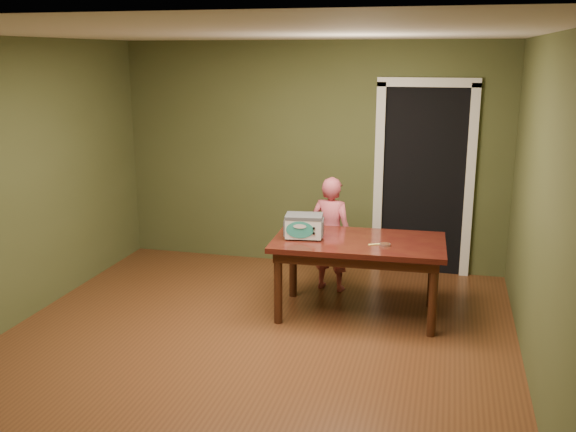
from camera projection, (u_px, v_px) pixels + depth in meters
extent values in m
plane|color=brown|center=(247.00, 352.00, 5.42)|extent=(5.00, 5.00, 0.00)
cube|color=#474E2A|center=(311.00, 156.00, 7.45)|extent=(4.50, 0.02, 2.60)
cube|color=#474E2A|center=(63.00, 330.00, 2.75)|extent=(4.50, 0.02, 2.60)
cube|color=#474E2A|center=(0.00, 188.00, 5.63)|extent=(0.02, 5.00, 2.60)
cube|color=#474E2A|center=(545.00, 220.00, 4.56)|extent=(0.02, 5.00, 2.60)
cube|color=white|center=(241.00, 33.00, 4.78)|extent=(4.50, 5.00, 0.02)
cube|color=black|center=(425.00, 177.00, 7.48)|extent=(0.90, 0.60, 2.10)
cube|color=black|center=(423.00, 182.00, 7.18)|extent=(0.90, 0.02, 2.10)
cube|color=white|center=(379.00, 180.00, 7.29)|extent=(0.10, 0.06, 2.20)
cube|color=white|center=(470.00, 185.00, 7.05)|extent=(0.10, 0.06, 2.20)
cube|color=white|center=(429.00, 82.00, 6.90)|extent=(1.10, 0.06, 0.10)
cube|color=#370E0C|center=(359.00, 242.00, 6.03)|extent=(1.63, 0.96, 0.05)
cube|color=#361A0D|center=(358.00, 250.00, 6.05)|extent=(1.51, 0.84, 0.10)
cylinder|color=#361A0D|center=(278.00, 287.00, 5.93)|extent=(0.08, 0.08, 0.70)
cylinder|color=#361A0D|center=(293.00, 264.00, 6.59)|extent=(0.08, 0.08, 0.70)
cylinder|color=#361A0D|center=(433.00, 299.00, 5.65)|extent=(0.08, 0.08, 0.70)
cylinder|color=#361A0D|center=(432.00, 273.00, 6.31)|extent=(0.08, 0.08, 0.70)
cylinder|color=#4C4F54|center=(288.00, 239.00, 6.02)|extent=(0.02, 0.02, 0.01)
cylinder|color=#4C4F54|center=(290.00, 234.00, 6.19)|extent=(0.02, 0.02, 0.01)
cylinder|color=#4C4F54|center=(318.00, 240.00, 5.99)|extent=(0.02, 0.02, 0.01)
cylinder|color=#4C4F54|center=(319.00, 235.00, 6.16)|extent=(0.02, 0.02, 0.01)
cube|color=silver|center=(304.00, 227.00, 6.06)|extent=(0.37, 0.29, 0.19)
cube|color=#4C4F54|center=(304.00, 216.00, 6.04)|extent=(0.38, 0.29, 0.03)
cube|color=#4C4F54|center=(286.00, 226.00, 6.08)|extent=(0.04, 0.22, 0.15)
cube|color=#4C4F54|center=(323.00, 227.00, 6.05)|extent=(0.04, 0.22, 0.15)
ellipsoid|color=teal|center=(300.00, 230.00, 5.95)|extent=(0.26, 0.04, 0.16)
cylinder|color=black|center=(314.00, 228.00, 5.93)|extent=(0.02, 0.01, 0.02)
cylinder|color=black|center=(314.00, 233.00, 5.94)|extent=(0.02, 0.01, 0.02)
cylinder|color=silver|center=(385.00, 245.00, 5.84)|extent=(0.10, 0.10, 0.02)
cylinder|color=#462917|center=(385.00, 244.00, 5.84)|extent=(0.09, 0.09, 0.01)
cube|color=#EBD466|center=(378.00, 244.00, 5.88)|extent=(0.17, 0.11, 0.01)
imported|color=#C14F5D|center=(331.00, 234.00, 6.74)|extent=(0.49, 0.38, 1.22)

